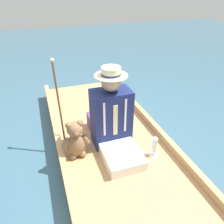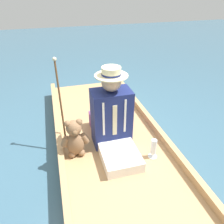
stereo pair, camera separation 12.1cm
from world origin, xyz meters
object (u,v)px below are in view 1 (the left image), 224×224
object	(u,v)px
wine_glass	(154,146)
walking_cane	(58,96)
teddy_bear	(76,140)
seated_person	(113,120)

from	to	relation	value
wine_glass	walking_cane	distance (m)	1.11
walking_cane	teddy_bear	bearing A→B (deg)	102.89
seated_person	wine_glass	bearing A→B (deg)	139.94
wine_glass	walking_cane	size ratio (longest dim) A/B	0.24
teddy_bear	wine_glass	bearing A→B (deg)	161.41
wine_glass	walking_cane	world-z (taller)	walking_cane
teddy_bear	wine_glass	xyz separation A→B (m)	(-0.74, 0.25, -0.08)
seated_person	walking_cane	distance (m)	0.62
teddy_bear	seated_person	bearing A→B (deg)	-173.77
walking_cane	seated_person	bearing A→B (deg)	145.29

